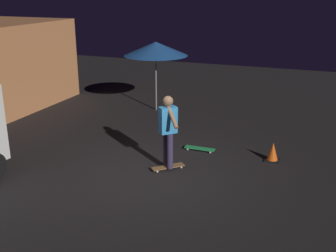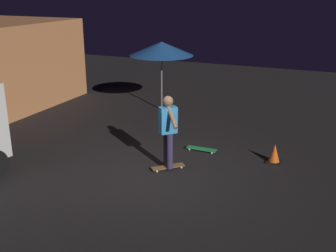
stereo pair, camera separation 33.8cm
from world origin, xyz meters
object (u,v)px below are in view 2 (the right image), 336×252
(patio_umbrella, at_px, (161,49))
(skateboard_ridden, at_px, (168,167))
(skateboard_spare, at_px, (202,149))
(traffic_cone, at_px, (274,154))
(skater, at_px, (168,127))

(patio_umbrella, distance_m, skateboard_ridden, 5.30)
(skateboard_ridden, height_order, skateboard_spare, same)
(skateboard_ridden, xyz_separation_m, skateboard_spare, (1.36, -0.35, 0.00))
(skateboard_ridden, bearing_deg, skateboard_spare, -14.27)
(patio_umbrella, height_order, traffic_cone, patio_umbrella)
(skateboard_spare, distance_m, skater, 1.71)
(skater, relative_size, traffic_cone, 3.63)
(patio_umbrella, height_order, skateboard_spare, patio_umbrella)
(patio_umbrella, relative_size, skater, 1.38)
(patio_umbrella, bearing_deg, skateboard_ridden, -154.11)
(patio_umbrella, relative_size, traffic_cone, 5.00)
(skateboard_spare, xyz_separation_m, skater, (-1.36, 0.35, 0.98))
(patio_umbrella, relative_size, skateboard_ridden, 3.30)
(traffic_cone, bearing_deg, skater, 122.17)
(patio_umbrella, distance_m, traffic_cone, 5.59)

